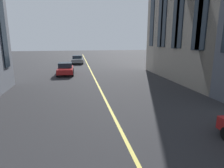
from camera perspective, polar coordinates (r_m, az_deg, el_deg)
lane_centre_line at (r=15.16m, az=-3.04°, el=-2.55°), size 80.00×0.16×0.01m
car_grey_mid at (r=34.24m, az=-10.26°, el=7.19°), size 4.40×1.95×1.37m
car_red_trailing at (r=23.42m, az=-13.62°, el=4.40°), size 3.90×1.89×1.40m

